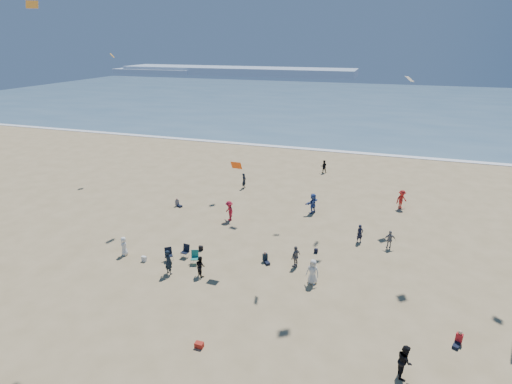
% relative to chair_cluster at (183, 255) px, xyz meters
% --- Properties ---
extents(ground, '(220.00, 220.00, 0.00)m').
position_rel_chair_cluster_xyz_m(ground, '(4.46, -10.44, -0.50)').
color(ground, tan).
rests_on(ground, ground).
extents(ocean, '(220.00, 100.00, 0.06)m').
position_rel_chair_cluster_xyz_m(ocean, '(4.46, 84.56, -0.47)').
color(ocean, '#476B84').
rests_on(ocean, ground).
extents(surf_line, '(220.00, 1.20, 0.08)m').
position_rel_chair_cluster_xyz_m(surf_line, '(4.46, 34.56, -0.46)').
color(surf_line, white).
rests_on(surf_line, ground).
extents(headland_far, '(110.00, 20.00, 3.20)m').
position_rel_chair_cluster_xyz_m(headland_far, '(-55.54, 159.56, 1.10)').
color(headland_far, '#7A8EA8').
rests_on(headland_far, ground).
extents(headland_near, '(40.00, 14.00, 2.00)m').
position_rel_chair_cluster_xyz_m(headland_near, '(-95.54, 154.56, 0.50)').
color(headland_near, '#7A8EA8').
rests_on(headland_near, ground).
extents(standing_flyers, '(30.00, 38.27, 1.94)m').
position_rel_chair_cluster_xyz_m(standing_flyers, '(9.50, 4.77, 0.37)').
color(standing_flyers, silver).
rests_on(standing_flyers, ground).
extents(seated_group, '(24.47, 26.80, 0.84)m').
position_rel_chair_cluster_xyz_m(seated_group, '(6.42, -4.68, -0.08)').
color(seated_group, white).
rests_on(seated_group, ground).
extents(chair_cluster, '(2.80, 1.55, 1.00)m').
position_rel_chair_cluster_xyz_m(chair_cluster, '(0.00, 0.00, 0.00)').
color(chair_cluster, black).
rests_on(chair_cluster, ground).
extents(white_tote, '(0.35, 0.20, 0.40)m').
position_rel_chair_cluster_xyz_m(white_tote, '(-2.69, -0.95, -0.30)').
color(white_tote, silver).
rests_on(white_tote, ground).
extents(black_backpack, '(0.30, 0.22, 0.38)m').
position_rel_chair_cluster_xyz_m(black_backpack, '(0.60, 1.80, -0.31)').
color(black_backpack, black).
rests_on(black_backpack, ground).
extents(cooler, '(0.45, 0.30, 0.30)m').
position_rel_chair_cluster_xyz_m(cooler, '(5.00, -7.73, -0.35)').
color(cooler, '#A92318').
rests_on(cooler, ground).
extents(navy_bag, '(0.28, 0.18, 0.34)m').
position_rel_chair_cluster_xyz_m(navy_bag, '(9.15, 4.18, -0.33)').
color(navy_bag, black).
rests_on(navy_bag, ground).
extents(kites_aloft, '(39.60, 38.13, 26.34)m').
position_rel_chair_cluster_xyz_m(kites_aloft, '(13.21, 2.12, 14.70)').
color(kites_aloft, purple).
rests_on(kites_aloft, ground).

